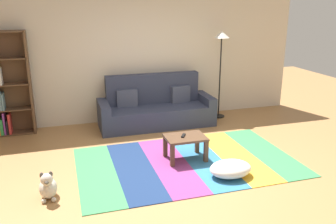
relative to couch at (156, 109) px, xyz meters
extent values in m
plane|color=#9E7042|center=(-0.18, -2.02, -0.34)|extent=(14.00, 14.00, 0.00)
cube|color=beige|center=(-0.18, 0.53, 1.01)|extent=(6.80, 0.10, 2.70)
cube|color=#387F4C|center=(-1.39, -1.86, -0.33)|extent=(0.55, 2.04, 0.01)
cube|color=navy|center=(-0.83, -1.86, -0.33)|extent=(0.55, 2.04, 0.01)
cube|color=#843370|center=(-0.28, -1.86, -0.33)|extent=(0.55, 2.04, 0.01)
cube|color=teal|center=(0.27, -1.86, -0.33)|extent=(0.55, 2.04, 0.01)
cube|color=gold|center=(0.83, -1.86, -0.33)|extent=(0.55, 2.04, 0.01)
cube|color=#387F4C|center=(1.38, -1.86, -0.33)|extent=(0.55, 2.04, 0.01)
cube|color=#2D3347|center=(0.00, -0.07, -0.14)|extent=(1.90, 0.80, 0.40)
cube|color=#2D3347|center=(0.00, 0.23, 0.36)|extent=(1.90, 0.20, 0.60)
cube|color=#2D3347|center=(-1.04, -0.07, -0.06)|extent=(0.18, 0.80, 0.56)
cube|color=#2D3347|center=(1.04, -0.07, -0.06)|extent=(0.18, 0.80, 0.56)
cube|color=#42475B|center=(-0.55, 0.11, 0.22)|extent=(0.42, 0.19, 0.36)
cube|color=#42475B|center=(0.55, 0.11, 0.22)|extent=(0.42, 0.19, 0.36)
cube|color=brown|center=(-2.31, 0.28, 0.61)|extent=(0.04, 0.28, 1.90)
cube|color=brown|center=(-2.75, 0.41, 0.61)|extent=(0.90, 0.01, 1.90)
cube|color=brown|center=(-2.75, 0.28, -0.32)|extent=(0.86, 0.28, 0.02)
cube|color=brown|center=(-2.75, 0.28, 0.15)|extent=(0.86, 0.28, 0.02)
cube|color=brown|center=(-2.75, 0.28, 0.61)|extent=(0.86, 0.28, 0.02)
cube|color=brown|center=(-2.75, 0.28, 1.08)|extent=(0.86, 0.28, 0.02)
cube|color=green|center=(-2.88, 0.27, -0.16)|extent=(0.05, 0.24, 0.29)
cube|color=purple|center=(-2.83, 0.26, -0.10)|extent=(0.03, 0.22, 0.41)
cube|color=black|center=(-2.79, 0.24, -0.18)|extent=(0.03, 0.18, 0.26)
cube|color=red|center=(-2.74, 0.27, -0.12)|extent=(0.04, 0.25, 0.38)
cube|color=#668C99|center=(-2.85, 0.23, 0.32)|extent=(0.05, 0.17, 0.33)
cube|color=#668C99|center=(-2.80, 0.27, 0.31)|extent=(0.03, 0.24, 0.30)
cube|color=silver|center=(-2.79, 0.24, 0.78)|extent=(0.04, 0.18, 0.31)
cube|color=#513826|center=(0.00, -1.75, 0.04)|extent=(0.62, 0.45, 0.04)
cube|color=#513826|center=(-0.27, -1.94, -0.15)|extent=(0.06, 0.06, 0.34)
cube|color=#513826|center=(0.28, -1.94, -0.15)|extent=(0.06, 0.06, 0.34)
cube|color=#513826|center=(-0.27, -1.57, -0.15)|extent=(0.06, 0.06, 0.34)
cube|color=#513826|center=(0.28, -1.57, -0.15)|extent=(0.06, 0.06, 0.34)
ellipsoid|color=white|center=(0.42, -2.48, -0.21)|extent=(0.61, 0.44, 0.23)
ellipsoid|color=beige|center=(-2.03, -2.31, -0.21)|extent=(0.22, 0.30, 0.26)
sphere|color=beige|center=(-2.03, -2.42, -0.03)|extent=(0.15, 0.15, 0.15)
ellipsoid|color=#5B5750|center=(-2.03, -2.48, -0.04)|extent=(0.06, 0.07, 0.05)
ellipsoid|color=#5B5750|center=(-2.09, -2.40, 0.02)|extent=(0.05, 0.04, 0.08)
ellipsoid|color=#5B5750|center=(-1.98, -2.40, 0.02)|extent=(0.05, 0.04, 0.08)
sphere|color=beige|center=(-2.09, -2.45, -0.31)|extent=(0.06, 0.06, 0.06)
sphere|color=beige|center=(-1.97, -2.45, -0.31)|extent=(0.06, 0.06, 0.06)
cylinder|color=black|center=(1.43, 0.10, -0.32)|extent=(0.26, 0.26, 0.02)
cylinder|color=black|center=(1.43, 0.10, 0.52)|extent=(0.03, 0.03, 1.66)
cone|color=white|center=(1.43, 0.10, 1.41)|extent=(0.32, 0.32, 0.14)
cube|color=black|center=(-0.02, -1.73, 0.06)|extent=(0.12, 0.15, 0.02)
camera|label=1|loc=(-1.75, -6.58, 2.05)|focal=37.99mm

